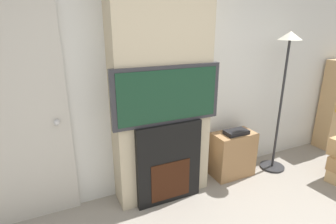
{
  "coord_description": "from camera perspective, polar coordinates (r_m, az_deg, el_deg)",
  "views": [
    {
      "loc": [
        -1.06,
        -0.61,
        1.86
      ],
      "look_at": [
        0.0,
        1.67,
        1.03
      ],
      "focal_mm": 28.0,
      "sensor_mm": 36.0,
      "label": 1
    }
  ],
  "objects": [
    {
      "name": "floor_lamp",
      "position": [
        3.56,
        24.04,
        6.97
      ],
      "size": [
        0.32,
        0.32,
        1.8
      ],
      "color": "#262628",
      "rests_on": "ground_plane"
    },
    {
      "name": "media_stand",
      "position": [
        3.5,
        13.93,
        -8.8
      ],
      "size": [
        0.54,
        0.3,
        0.64
      ],
      "color": "#997047",
      "rests_on": "ground_plane"
    },
    {
      "name": "wall_back",
      "position": [
        2.89,
        -3.03,
        8.01
      ],
      "size": [
        6.0,
        0.06,
        2.7
      ],
      "color": "silver",
      "rests_on": "ground_plane"
    },
    {
      "name": "bookshelf",
      "position": [
        4.82,
        32.48,
        1.31
      ],
      "size": [
        0.39,
        0.28,
        1.39
      ],
      "color": "tan",
      "rests_on": "ground_plane"
    },
    {
      "name": "television",
      "position": [
        2.6,
        0.03,
        3.68
      ],
      "size": [
        1.15,
        0.07,
        0.59
      ],
      "color": "#2D2D33",
      "rests_on": "fireplace"
    },
    {
      "name": "fireplace",
      "position": [
        2.88,
        0.01,
        -10.99
      ],
      "size": [
        0.73,
        0.15,
        0.92
      ],
      "color": "black",
      "rests_on": "ground_plane"
    },
    {
      "name": "entry_door",
      "position": [
        2.73,
        -29.03,
        -1.78
      ],
      "size": [
        0.8,
        0.09,
        2.07
      ],
      "color": "#BCB7AD",
      "rests_on": "ground_plane"
    },
    {
      "name": "chimney_breast",
      "position": [
        2.71,
        -1.47,
        7.36
      ],
      "size": [
        1.04,
        0.33,
        2.7
      ],
      "color": "#BCAD8E",
      "rests_on": "ground_plane"
    }
  ]
}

